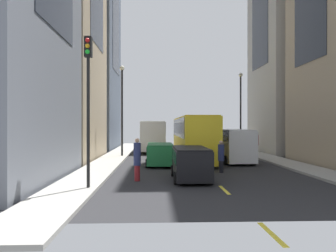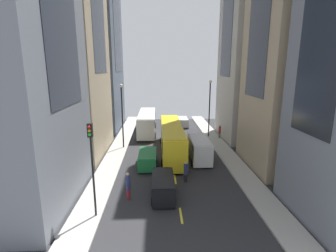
% 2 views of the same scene
% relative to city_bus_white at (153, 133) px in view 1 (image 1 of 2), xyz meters
% --- Properties ---
extents(ground_plane, '(39.76, 39.76, 0.00)m').
position_rel_city_bus_white_xyz_m(ground_plane, '(3.32, -8.63, -2.01)').
color(ground_plane, '#28282B').
extents(sidewalk_west, '(2.26, 44.00, 0.15)m').
position_rel_city_bus_white_xyz_m(sidewalk_west, '(-3.43, -8.63, -1.93)').
color(sidewalk_west, '#9E9B93').
rests_on(sidewalk_west, ground).
extents(sidewalk_east, '(2.26, 44.00, 0.15)m').
position_rel_city_bus_white_xyz_m(sidewalk_east, '(10.07, -8.63, -1.93)').
color(sidewalk_east, '#9E9B93').
rests_on(sidewalk_east, ground).
extents(lane_stripe_0, '(0.16, 2.00, 0.01)m').
position_rel_city_bus_white_xyz_m(lane_stripe_0, '(3.32, -29.63, -2.00)').
color(lane_stripe_0, yellow).
rests_on(lane_stripe_0, ground).
extents(lane_stripe_1, '(0.16, 2.00, 0.01)m').
position_rel_city_bus_white_xyz_m(lane_stripe_1, '(3.32, -23.63, -2.00)').
color(lane_stripe_1, yellow).
rests_on(lane_stripe_1, ground).
extents(lane_stripe_2, '(0.16, 2.00, 0.01)m').
position_rel_city_bus_white_xyz_m(lane_stripe_2, '(3.32, -17.63, -2.00)').
color(lane_stripe_2, yellow).
rests_on(lane_stripe_2, ground).
extents(lane_stripe_3, '(0.16, 2.00, 0.01)m').
position_rel_city_bus_white_xyz_m(lane_stripe_3, '(3.32, -11.63, -2.00)').
color(lane_stripe_3, yellow).
rests_on(lane_stripe_3, ground).
extents(lane_stripe_4, '(0.16, 2.00, 0.01)m').
position_rel_city_bus_white_xyz_m(lane_stripe_4, '(3.32, -5.63, -2.00)').
color(lane_stripe_4, yellow).
rests_on(lane_stripe_4, ground).
extents(lane_stripe_5, '(0.16, 2.00, 0.01)m').
position_rel_city_bus_white_xyz_m(lane_stripe_5, '(3.32, 0.37, -2.00)').
color(lane_stripe_5, yellow).
rests_on(lane_stripe_5, ground).
extents(lane_stripe_6, '(0.16, 2.00, 0.01)m').
position_rel_city_bus_white_xyz_m(lane_stripe_6, '(3.32, 6.37, -2.00)').
color(lane_stripe_6, yellow).
rests_on(lane_stripe_6, ground).
extents(lane_stripe_7, '(0.16, 2.00, 0.01)m').
position_rel_city_bus_white_xyz_m(lane_stripe_7, '(3.32, 12.37, -2.00)').
color(lane_stripe_7, yellow).
rests_on(lane_stripe_7, ground).
extents(city_bus_white, '(2.80, 11.08, 3.35)m').
position_rel_city_bus_white_xyz_m(city_bus_white, '(0.00, 0.00, 0.00)').
color(city_bus_white, silver).
rests_on(city_bus_white, ground).
extents(streetcar_yellow, '(2.70, 13.62, 3.59)m').
position_rel_city_bus_white_xyz_m(streetcar_yellow, '(3.41, -10.05, 0.12)').
color(streetcar_yellow, yellow).
rests_on(streetcar_yellow, ground).
extents(delivery_van_white, '(2.25, 5.59, 2.58)m').
position_rel_city_bus_white_xyz_m(delivery_van_white, '(6.41, -12.61, -0.49)').
color(delivery_van_white, white).
rests_on(delivery_van_white, ground).
extents(car_silver_0, '(1.91, 4.14, 1.54)m').
position_rel_city_bus_white_xyz_m(car_silver_0, '(6.25, 4.56, -1.10)').
color(car_silver_0, '#B7BABF').
rests_on(car_silver_0, ground).
extents(car_black_1, '(1.92, 4.25, 1.72)m').
position_rel_city_bus_white_xyz_m(car_black_1, '(2.11, -20.85, -0.99)').
color(car_black_1, black).
rests_on(car_black_1, ground).
extents(car_green_2, '(2.03, 4.39, 1.56)m').
position_rel_city_bus_white_xyz_m(car_green_2, '(0.60, -14.24, -1.08)').
color(car_green_2, '#1E7238').
rests_on(car_green_2, ground).
extents(pedestrian_waiting_curb, '(0.39, 0.39, 1.96)m').
position_rel_city_bus_white_xyz_m(pedestrian_waiting_curb, '(4.26, -18.19, -0.98)').
color(pedestrian_waiting_curb, black).
rests_on(pedestrian_waiting_curb, ground).
extents(pedestrian_crossing_mid, '(0.38, 0.38, 2.22)m').
position_rel_city_bus_white_xyz_m(pedestrian_crossing_mid, '(-0.69, -21.04, -0.83)').
color(pedestrian_crossing_mid, maroon).
rests_on(pedestrian_crossing_mid, ground).
extents(pedestrian_crossing_near, '(0.34, 0.34, 1.98)m').
position_rel_city_bus_white_xyz_m(pedestrian_crossing_near, '(10.86, -4.03, -0.81)').
color(pedestrian_crossing_near, '#336B38').
rests_on(pedestrian_crossing_near, ground).
extents(traffic_light_near_corner, '(0.32, 0.44, 6.63)m').
position_rel_city_bus_white_xyz_m(traffic_light_near_corner, '(-2.70, -23.60, 2.70)').
color(traffic_light_near_corner, black).
rests_on(traffic_light_near_corner, ground).
extents(streetlamp_near, '(0.44, 0.44, 8.44)m').
position_rel_city_bus_white_xyz_m(streetlamp_near, '(9.44, -2.85, 3.20)').
color(streetlamp_near, black).
rests_on(streetlamp_near, ground).
extents(streetlamp_far, '(0.44, 0.44, 8.22)m').
position_rel_city_bus_white_xyz_m(streetlamp_far, '(-2.80, -7.84, 3.08)').
color(streetlamp_far, black).
rests_on(streetlamp_far, ground).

